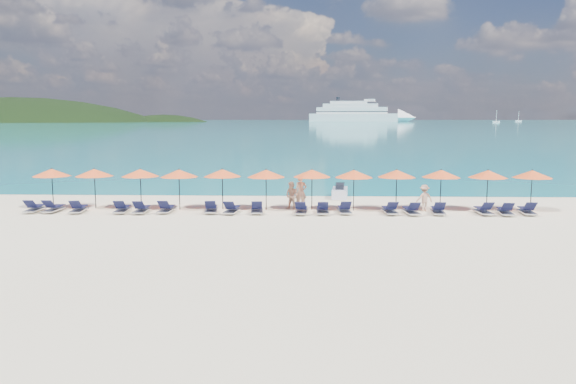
{
  "coord_description": "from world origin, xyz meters",
  "views": [
    {
      "loc": [
        1.03,
        -25.97,
        5.08
      ],
      "look_at": [
        0.0,
        3.0,
        1.2
      ],
      "focal_mm": 35.0,
      "sensor_mm": 36.0,
      "label": 1
    }
  ],
  "objects": [
    {
      "name": "lounger_0",
      "position": [
        -13.66,
        3.31,
        0.24
      ],
      "size": [
        0.72,
        1.73,
        0.66
      ],
      "rotation": [
        0.0,
        0.0,
        0.06
      ],
      "color": "silver",
      "rests_on": "ground"
    },
    {
      "name": "lounger_14",
      "position": [
        7.88,
        3.37,
        0.24
      ],
      "size": [
        0.75,
        1.74,
        0.66
      ],
      "rotation": [
        0.0,
        0.0,
        -0.08
      ],
      "color": "silver",
      "rests_on": "ground"
    },
    {
      "name": "umbrella_0",
      "position": [
        -13.22,
        4.59,
        2.02
      ],
      "size": [
        2.1,
        2.1,
        2.28
      ],
      "color": "black",
      "rests_on": "ground"
    },
    {
      "name": "sailboat_far",
      "position": [
        228.61,
        593.55,
        1.2
      ],
      "size": [
        6.37,
        2.12,
        11.68
      ],
      "color": "silver",
      "rests_on": "ground"
    },
    {
      "name": "lounger_1",
      "position": [
        -12.62,
        3.32,
        0.24
      ],
      "size": [
        0.7,
        1.73,
        0.66
      ],
      "rotation": [
        0.0,
        0.0,
        -0.05
      ],
      "color": "silver",
      "rests_on": "ground"
    },
    {
      "name": "umbrella_1",
      "position": [
        -10.84,
        4.64,
        2.02
      ],
      "size": [
        2.1,
        2.1,
        2.28
      ],
      "color": "black",
      "rests_on": "ground"
    },
    {
      "name": "lounger_11",
      "position": [
        2.98,
        3.44,
        0.24
      ],
      "size": [
        0.73,
        1.74,
        0.66
      ],
      "rotation": [
        0.0,
        0.0,
        0.06
      ],
      "color": "silver",
      "rests_on": "ground"
    },
    {
      "name": "lounger_16",
      "position": [
        11.33,
        3.28,
        0.24
      ],
      "size": [
        0.79,
        1.75,
        0.66
      ],
      "rotation": [
        0.0,
        0.0,
        -0.1
      ],
      "color": "silver",
      "rests_on": "ground"
    },
    {
      "name": "umbrella_3",
      "position": [
        -6.05,
        4.44,
        2.02
      ],
      "size": [
        2.1,
        2.1,
        2.28
      ],
      "color": "black",
      "rests_on": "ground"
    },
    {
      "name": "jetski",
      "position": [
        3.07,
        9.36,
        0.36
      ],
      "size": [
        1.15,
        2.55,
        0.88
      ],
      "rotation": [
        0.0,
        0.0,
        -0.09
      ],
      "color": "silver",
      "rests_on": "ground"
    },
    {
      "name": "headland_small",
      "position": [
        -150.0,
        560.0,
        -35.0
      ],
      "size": [
        162.0,
        126.0,
        85.5
      ],
      "color": "black",
      "rests_on": "ground"
    },
    {
      "name": "lounger_2",
      "position": [
        -11.23,
        3.23,
        0.24
      ],
      "size": [
        0.79,
        1.75,
        0.66
      ],
      "rotation": [
        0.0,
        0.0,
        0.1
      ],
      "color": "silver",
      "rests_on": "ground"
    },
    {
      "name": "umbrella_9",
      "position": [
        8.3,
        4.73,
        2.02
      ],
      "size": [
        2.1,
        2.1,
        2.28
      ],
      "color": "black",
      "rests_on": "ground"
    },
    {
      "name": "lounger_13",
      "position": [
        6.46,
        3.24,
        0.24
      ],
      "size": [
        0.77,
        1.75,
        0.66
      ],
      "rotation": [
        0.0,
        0.0,
        0.09
      ],
      "color": "silver",
      "rests_on": "ground"
    },
    {
      "name": "lounger_7",
      "position": [
        -2.99,
        3.23,
        0.24
      ],
      "size": [
        0.79,
        1.75,
        0.66
      ],
      "rotation": [
        0.0,
        0.0,
        -0.1
      ],
      "color": "silver",
      "rests_on": "ground"
    },
    {
      "name": "umbrella_4",
      "position": [
        -3.7,
        4.7,
        2.02
      ],
      "size": [
        2.1,
        2.1,
        2.28
      ],
      "color": "black",
      "rests_on": "ground"
    },
    {
      "name": "lounger_10",
      "position": [
        1.82,
        3.26,
        0.24
      ],
      "size": [
        0.63,
        1.7,
        0.66
      ],
      "rotation": [
        0.0,
        0.0,
        0.01
      ],
      "color": "silver",
      "rests_on": "ground"
    },
    {
      "name": "lounger_3",
      "position": [
        -8.87,
        3.25,
        0.24
      ],
      "size": [
        0.75,
        1.74,
        0.66
      ],
      "rotation": [
        0.0,
        0.0,
        0.08
      ],
      "color": "silver",
      "rests_on": "ground"
    },
    {
      "name": "beachgoer_b",
      "position": [
        0.15,
        4.73,
        0.77
      ],
      "size": [
        0.86,
        0.72,
        1.54
      ],
      "primitive_type": "imported",
      "rotation": [
        0.0,
        0.0,
        -0.47
      ],
      "color": "#DDAA87",
      "rests_on": "ground"
    },
    {
      "name": "umbrella_6",
      "position": [
        1.26,
        4.66,
        2.02
      ],
      "size": [
        2.1,
        2.1,
        2.28
      ],
      "color": "black",
      "rests_on": "ground"
    },
    {
      "name": "ground",
      "position": [
        0.0,
        0.0,
        0.0
      ],
      "size": [
        1400.0,
        1400.0,
        0.0
      ],
      "primitive_type": "plane",
      "color": "beige"
    },
    {
      "name": "lounger_4",
      "position": [
        -7.81,
        3.18,
        0.24
      ],
      "size": [
        0.66,
        1.71,
        0.66
      ],
      "rotation": [
        0.0,
        0.0,
        0.02
      ],
      "color": "silver",
      "rests_on": "ground"
    },
    {
      "name": "sea",
      "position": [
        0.0,
        660.0,
        0.01
      ],
      "size": [
        1600.0,
        1300.0,
        0.01
      ],
      "primitive_type": "cube",
      "color": "#1FA9B2",
      "rests_on": "ground"
    },
    {
      "name": "lounger_15",
      "position": [
        10.27,
        3.42,
        0.24
      ],
      "size": [
        0.69,
        1.73,
        0.66
      ],
      "rotation": [
        0.0,
        0.0,
        0.04
      ],
      "color": "silver",
      "rests_on": "ground"
    },
    {
      "name": "lounger_9",
      "position": [
        0.69,
        3.22,
        0.24
      ],
      "size": [
        0.73,
        1.74,
        0.66
      ],
      "rotation": [
        0.0,
        0.0,
        -0.07
      ],
      "color": "silver",
      "rests_on": "ground"
    },
    {
      "name": "lounger_12",
      "position": [
        5.37,
        3.38,
        0.24
      ],
      "size": [
        0.76,
        1.74,
        0.66
      ],
      "rotation": [
        0.0,
        0.0,
        0.08
      ],
      "color": "silver",
      "rests_on": "ground"
    },
    {
      "name": "sailboat_near",
      "position": [
        169.88,
        487.23,
        1.14
      ],
      "size": [
        6.05,
        2.02,
        11.1
      ],
      "color": "silver",
      "rests_on": "ground"
    },
    {
      "name": "umbrella_11",
      "position": [
        13.18,
        4.69,
        2.02
      ],
      "size": [
        2.1,
        2.1,
        2.28
      ],
      "color": "black",
      "rests_on": "ground"
    },
    {
      "name": "lounger_17",
      "position": [
        12.54,
        3.48,
        0.24
      ],
      "size": [
        0.75,
        1.74,
        0.66
      ],
      "rotation": [
        0.0,
        0.0,
        -0.08
      ],
      "color": "silver",
      "rests_on": "ground"
    },
    {
      "name": "cruise_ship",
      "position": [
        62.43,
        610.1,
        8.52
      ],
      "size": [
        119.13,
        38.95,
        32.76
      ],
      "rotation": [
        0.0,
        0.0,
        -0.18
      ],
      "color": "silver",
      "rests_on": "ground"
    },
    {
      "name": "umbrella_10",
      "position": [
        10.79,
        4.62,
        2.02
      ],
      "size": [
        2.1,
        2.1,
        2.28
      ],
      "color": "black",
      "rests_on": "ground"
    },
    {
      "name": "beachgoer_a",
      "position": [
        0.65,
        5.2,
        0.91
      ],
      "size": [
        0.73,
        0.54,
        1.83
      ],
      "primitive_type": "imported",
      "rotation": [
        0.0,
        0.0,
        0.17
      ],
      "color": "#DDAA87",
      "rests_on": "ground"
    },
    {
      "name": "lounger_8",
      "position": [
        -1.67,
        3.34,
        0.24
      ],
      "size": [
        0.76,
        1.75,
        0.66
      ],
      "rotation": [
        0.0,
        0.0,
        0.09
      ],
      "color": "silver",
      "rests_on": "ground"
    },
    {
      "name": "umbrella_5",
      "position": [
        -1.25,
        4.47,
        2.02
      ],
      "size": [
        2.1,
        2.1,
        2.28
      ],
      "color": "black",
      "rests_on": "ground"
    },
    {
      "name": "beachgoer_c",
      "position": [
        7.36,
        4.37,
        0.73
      ],
      "size": [
        1.02,
        0.66,
        1.45
      ],
      "primitive_type": "imported",
      "rotation": [
        0.0,
        0.0,
        3.4
      ],
      "color": "#DDAA87",
      "rests_on": "ground"
    },
    {
      "name": "lounger_5",
      "position": [
        -6.52,
        3.36,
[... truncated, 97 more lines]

